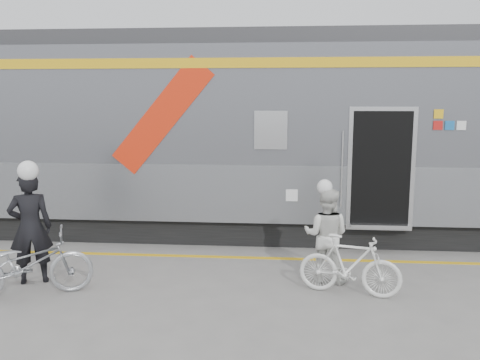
# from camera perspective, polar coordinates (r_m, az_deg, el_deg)

# --- Properties ---
(ground) EXTENTS (90.00, 90.00, 0.00)m
(ground) POSITION_cam_1_polar(r_m,az_deg,el_deg) (7.15, 4.24, -14.12)
(ground) COLOR slate
(ground) RESTS_ON ground
(train) EXTENTS (24.00, 3.17, 4.10)m
(train) POSITION_cam_1_polar(r_m,az_deg,el_deg) (10.80, 2.63, 5.08)
(train) COLOR black
(train) RESTS_ON ground
(safety_strip) EXTENTS (24.00, 0.12, 0.01)m
(safety_strip) POSITION_cam_1_polar(r_m,az_deg,el_deg) (9.17, 4.40, -8.77)
(safety_strip) COLOR gold
(safety_strip) RESTS_ON ground
(man) EXTENTS (0.75, 0.63, 1.74)m
(man) POSITION_cam_1_polar(r_m,az_deg,el_deg) (8.42, -22.49, -4.95)
(man) COLOR black
(man) RESTS_ON ground
(bicycle_left) EXTENTS (1.93, 1.30, 0.96)m
(bicycle_left) POSITION_cam_1_polar(r_m,az_deg,el_deg) (7.97, -22.84, -8.69)
(bicycle_left) COLOR #ABAEB2
(bicycle_left) RESTS_ON ground
(woman) EXTENTS (0.83, 0.72, 1.47)m
(woman) POSITION_cam_1_polar(r_m,az_deg,el_deg) (8.00, 9.65, -6.11)
(woman) COLOR silver
(woman) RESTS_ON ground
(bicycle_right) EXTENTS (1.54, 0.78, 0.89)m
(bicycle_right) POSITION_cam_1_polar(r_m,az_deg,el_deg) (7.59, 12.23, -9.32)
(bicycle_right) COLOR white
(bicycle_right) RESTS_ON ground
(helmet_man) EXTENTS (0.30, 0.30, 0.30)m
(helmet_man) POSITION_cam_1_polar(r_m,az_deg,el_deg) (8.24, -22.92, 1.97)
(helmet_man) COLOR white
(helmet_man) RESTS_ON man
(helmet_woman) EXTENTS (0.23, 0.23, 0.23)m
(helmet_woman) POSITION_cam_1_polar(r_m,az_deg,el_deg) (7.82, 9.82, -0.09)
(helmet_woman) COLOR white
(helmet_woman) RESTS_ON woman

